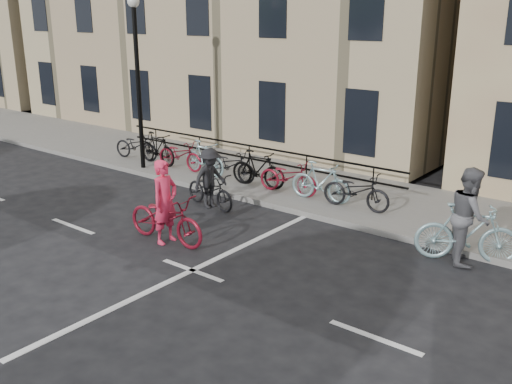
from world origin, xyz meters
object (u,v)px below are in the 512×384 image
Objects in this scene: lamp_post at (137,62)px; cyclist_dark at (210,184)px; cyclist_grey at (468,225)px; cyclist_pink at (166,214)px.

cyclist_dark is (4.12, -1.27, -2.86)m from lamp_post.
cyclist_dark is at bearing 70.95° from cyclist_grey.
cyclist_pink is at bearing 93.61° from cyclist_grey.
lamp_post is 2.46× the size of cyclist_pink.
cyclist_grey reaches higher than cyclist_pink.
cyclist_pink is 1.16× the size of cyclist_dark.
cyclist_grey is (10.59, -0.60, -2.68)m from lamp_post.
cyclist_grey is (5.61, 3.06, 0.16)m from cyclist_pink.
cyclist_grey reaches higher than cyclist_dark.
cyclist_pink reaches higher than cyclist_dark.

